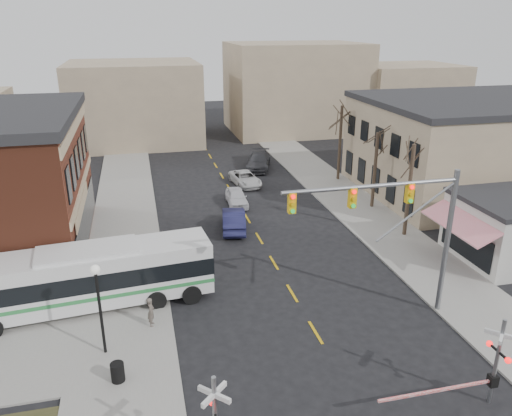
{
  "coord_description": "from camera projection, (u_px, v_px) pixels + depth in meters",
  "views": [
    {
      "loc": [
        -7.95,
        -18.17,
        14.89
      ],
      "look_at": [
        -0.93,
        11.15,
        3.5
      ],
      "focal_mm": 35.0,
      "sensor_mm": 36.0,
      "label": 1
    }
  ],
  "objects": [
    {
      "name": "car_c",
      "position": [
        245.0,
        179.0,
        47.78
      ],
      "size": [
        2.71,
        4.89,
        1.29
      ],
      "primitive_type": "imported",
      "rotation": [
        0.0,
        0.0,
        0.12
      ],
      "color": "silver",
      "rests_on": "ground"
    },
    {
      "name": "transit_bus",
      "position": [
        91.0,
        276.0,
        26.97
      ],
      "size": [
        13.27,
        4.1,
        3.36
      ],
      "color": "silver",
      "rests_on": "ground"
    },
    {
      "name": "street_lamp",
      "position": [
        98.0,
        292.0,
        22.53
      ],
      "size": [
        0.44,
        0.44,
        4.61
      ],
      "color": "black",
      "rests_on": "sidewalk_west"
    },
    {
      "name": "ground",
      "position": [
        330.0,
        357.0,
        23.53
      ],
      "size": [
        160.0,
        160.0,
        0.0
      ],
      "primitive_type": "plane",
      "color": "black",
      "rests_on": "ground"
    },
    {
      "name": "tree_east_a",
      "position": [
        409.0,
        191.0,
        35.5
      ],
      "size": [
        0.28,
        0.28,
        6.75
      ],
      "color": "#382B21",
      "rests_on": "sidewalk_east"
    },
    {
      "name": "rr_crossing_east",
      "position": [
        487.0,
        364.0,
        19.96
      ],
      "size": [
        5.6,
        1.36,
        4.0
      ],
      "color": "gray",
      "rests_on": "ground"
    },
    {
      "name": "sidewalk_west",
      "position": [
        125.0,
        219.0,
        39.63
      ],
      "size": [
        5.0,
        60.0,
        0.12
      ],
      "primitive_type": "cube",
      "color": "gray",
      "rests_on": "ground"
    },
    {
      "name": "car_b",
      "position": [
        234.0,
        220.0,
        37.58
      ],
      "size": [
        2.43,
        5.02,
        1.59
      ],
      "primitive_type": "imported",
      "rotation": [
        0.0,
        0.0,
        2.98
      ],
      "color": "#1B1C45",
      "rests_on": "ground"
    },
    {
      "name": "pedestrian_near",
      "position": [
        151.0,
        312.0,
        25.5
      ],
      "size": [
        0.44,
        0.61,
        1.58
      ],
      "primitive_type": "imported",
      "rotation": [
        0.0,
        0.0,
        1.46
      ],
      "color": "#60554D",
      "rests_on": "sidewalk_west"
    },
    {
      "name": "tree_east_b",
      "position": [
        375.0,
        170.0,
        41.1
      ],
      "size": [
        0.28,
        0.28,
        6.3
      ],
      "color": "#382B21",
      "rests_on": "sidewalk_east"
    },
    {
      "name": "trash_bin",
      "position": [
        118.0,
        372.0,
        21.66
      ],
      "size": [
        0.6,
        0.6,
        0.87
      ],
      "primitive_type": "cylinder",
      "color": "black",
      "rests_on": "sidewalk_west"
    },
    {
      "name": "tan_building",
      "position": [
        480.0,
        146.0,
        45.01
      ],
      "size": [
        20.3,
        15.3,
        8.5
      ],
      "color": "gray",
      "rests_on": "ground"
    },
    {
      "name": "tree_east_c",
      "position": [
        340.0,
        143.0,
        48.26
      ],
      "size": [
        0.28,
        0.28,
        7.2
      ],
      "color": "#382B21",
      "rests_on": "sidewalk_east"
    },
    {
      "name": "car_d",
      "position": [
        259.0,
        161.0,
        53.02
      ],
      "size": [
        3.96,
        6.07,
        1.63
      ],
      "primitive_type": "imported",
      "rotation": [
        0.0,
        0.0,
        -0.32
      ],
      "color": "#3C3D41",
      "rests_on": "ground"
    },
    {
      "name": "traffic_signal_mast",
      "position": [
        405.0,
        218.0,
        24.73
      ],
      "size": [
        9.16,
        0.3,
        8.0
      ],
      "color": "gray",
      "rests_on": "ground"
    },
    {
      "name": "sidewalk_east",
      "position": [
        348.0,
        200.0,
        43.77
      ],
      "size": [
        5.0,
        60.0,
        0.12
      ],
      "primitive_type": "cube",
      "color": "gray",
      "rests_on": "ground"
    },
    {
      "name": "pedestrian_far",
      "position": [
        89.0,
        287.0,
        27.83
      ],
      "size": [
        0.96,
        0.93,
        1.56
      ],
      "primitive_type": "imported",
      "rotation": [
        0.0,
        0.0,
        0.65
      ],
      "color": "#2E3B51",
      "rests_on": "sidewalk_west"
    },
    {
      "name": "car_a",
      "position": [
        237.0,
        197.0,
        42.62
      ],
      "size": [
        1.81,
        4.11,
        1.38
      ],
      "primitive_type": "imported",
      "rotation": [
        0.0,
        0.0,
        -0.05
      ],
      "color": "silver",
      "rests_on": "ground"
    }
  ]
}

